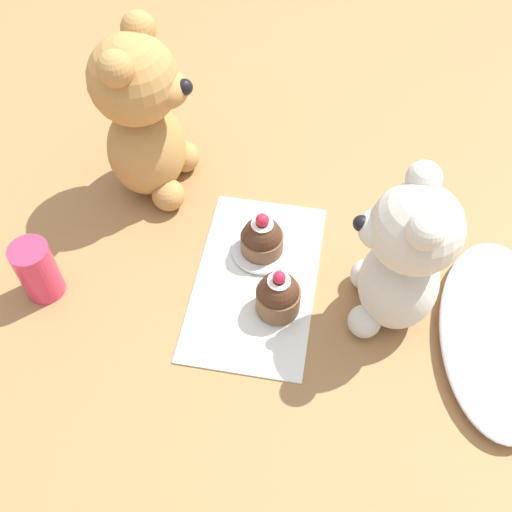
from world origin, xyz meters
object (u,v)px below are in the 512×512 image
(cupcake_near_tan_bear, at_px, (259,237))
(teddy_bear_cream, at_px, (403,259))
(saucer_plate, at_px, (259,249))
(teddy_bear_tan, at_px, (144,118))
(juice_glass, at_px, (37,270))
(cupcake_near_cream_bear, at_px, (278,295))

(cupcake_near_tan_bear, bearing_deg, teddy_bear_cream, 70.83)
(saucer_plate, bearing_deg, teddy_bear_tan, -120.37)
(saucer_plate, height_order, juice_glass, juice_glass)
(cupcake_near_cream_bear, relative_size, cupcake_near_tan_bear, 1.08)
(teddy_bear_cream, distance_m, juice_glass, 0.46)
(saucer_plate, distance_m, cupcake_near_tan_bear, 0.03)
(teddy_bear_cream, relative_size, cupcake_near_tan_bear, 3.26)
(cupcake_near_cream_bear, height_order, cupcake_near_tan_bear, same)
(cupcake_near_cream_bear, distance_m, cupcake_near_tan_bear, 0.10)
(teddy_bear_tan, xyz_separation_m, cupcake_near_tan_bear, (0.10, 0.18, -0.09))
(juice_glass, bearing_deg, cupcake_near_cream_bear, 94.15)
(cupcake_near_cream_bear, relative_size, saucer_plate, 0.90)
(teddy_bear_cream, xyz_separation_m, cupcake_near_tan_bear, (-0.06, -0.18, -0.08))
(saucer_plate, relative_size, cupcake_near_tan_bear, 1.20)
(cupcake_near_tan_bear, bearing_deg, juice_glass, -67.83)
(teddy_bear_tan, height_order, juice_glass, teddy_bear_tan)
(teddy_bear_tan, relative_size, saucer_plate, 3.09)
(cupcake_near_tan_bear, height_order, juice_glass, juice_glass)
(teddy_bear_cream, xyz_separation_m, saucer_plate, (-0.06, -0.18, -0.10))
(teddy_bear_tan, distance_m, saucer_plate, 0.24)
(teddy_bear_tan, height_order, cupcake_near_cream_bear, teddy_bear_tan)
(teddy_bear_tan, relative_size, cupcake_near_tan_bear, 3.72)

